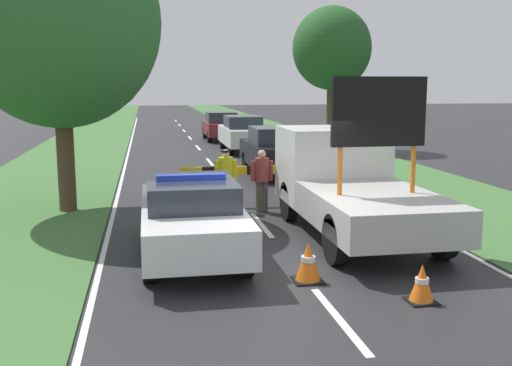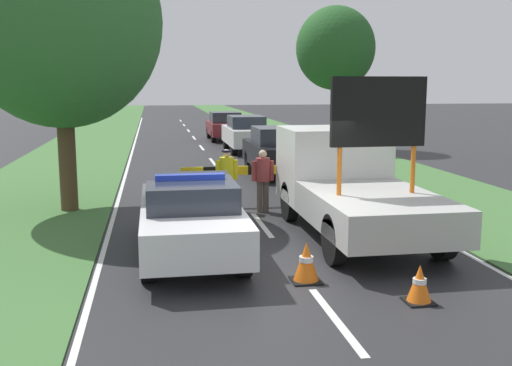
% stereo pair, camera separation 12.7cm
% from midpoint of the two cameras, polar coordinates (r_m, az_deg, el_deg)
% --- Properties ---
extents(ground_plane, '(160.00, 160.00, 0.00)m').
position_cam_midpoint_polar(ground_plane, '(10.68, 3.38, -7.84)').
color(ground_plane, '#28282B').
extents(lane_markings, '(6.86, 62.57, 0.01)m').
position_cam_midpoint_polar(lane_markings, '(26.19, -4.93, 2.46)').
color(lane_markings, silver).
rests_on(lane_markings, ground).
extents(grass_verge_left, '(4.56, 120.00, 0.03)m').
position_cam_midpoint_polar(grass_verge_left, '(30.25, -16.61, 3.06)').
color(grass_verge_left, '#427038').
rests_on(grass_verge_left, ground).
extents(grass_verge_right, '(4.56, 120.00, 0.03)m').
position_cam_midpoint_polar(grass_verge_right, '(31.16, 4.97, 3.60)').
color(grass_verge_right, '#427038').
rests_on(grass_verge_right, ground).
extents(police_car, '(1.81, 4.80, 1.54)m').
position_cam_midpoint_polar(police_car, '(11.21, -6.53, -3.05)').
color(police_car, white).
rests_on(police_car, ground).
extents(work_truck, '(2.28, 5.62, 3.30)m').
position_cam_midpoint_polar(work_truck, '(13.03, 8.51, 0.16)').
color(work_truck, white).
rests_on(work_truck, ground).
extents(road_barrier, '(3.51, 0.08, 1.04)m').
position_cam_midpoint_polar(road_barrier, '(15.68, -1.13, 1.01)').
color(road_barrier, black).
rests_on(road_barrier, ground).
extents(police_officer, '(0.56, 0.36, 1.56)m').
position_cam_midpoint_polar(police_officer, '(14.99, -3.15, 0.82)').
color(police_officer, '#191E38').
rests_on(police_officer, ground).
extents(pedestrian_civilian, '(0.56, 0.36, 1.56)m').
position_cam_midpoint_polar(pedestrian_civilian, '(14.82, 0.31, 0.69)').
color(pedestrian_civilian, brown).
rests_on(pedestrian_civilian, ground).
extents(traffic_cone_near_police, '(0.42, 0.42, 0.58)m').
position_cam_midpoint_polar(traffic_cone_near_police, '(9.18, 15.13, -9.22)').
color(traffic_cone_near_police, black).
rests_on(traffic_cone_near_police, ground).
extents(traffic_cone_centre_front, '(0.48, 0.48, 0.66)m').
position_cam_midpoint_polar(traffic_cone_centre_front, '(9.77, 4.62, -7.50)').
color(traffic_cone_centre_front, black).
rests_on(traffic_cone_centre_front, ground).
extents(traffic_cone_near_truck, '(0.53, 0.53, 0.72)m').
position_cam_midpoint_polar(traffic_cone_near_truck, '(16.73, 4.83, -0.27)').
color(traffic_cone_near_truck, black).
rests_on(traffic_cone_near_truck, ground).
extents(queued_car_sedan_black, '(1.94, 4.26, 1.68)m').
position_cam_midpoint_polar(queued_car_sedan_black, '(21.02, 1.78, 3.12)').
color(queued_car_sedan_black, black).
rests_on(queued_car_sedan_black, ground).
extents(queued_car_van_white, '(1.77, 4.61, 1.69)m').
position_cam_midpoint_polar(queued_car_van_white, '(28.29, -1.43, 4.76)').
color(queued_car_van_white, silver).
rests_on(queued_car_van_white, ground).
extents(queued_car_wagon_maroon, '(1.81, 4.20, 1.60)m').
position_cam_midpoint_polar(queued_car_wagon_maroon, '(34.08, -3.46, 5.45)').
color(queued_car_wagon_maroon, maroon).
rests_on(queued_car_wagon_maroon, ground).
extents(roadside_tree_near_left, '(3.77, 3.77, 6.82)m').
position_cam_midpoint_polar(roadside_tree_near_left, '(29.50, 7.11, 12.57)').
color(roadside_tree_near_left, '#4C3823').
rests_on(roadside_tree_near_left, ground).
extents(roadside_tree_near_right, '(4.87, 4.87, 7.20)m').
position_cam_midpoint_polar(roadside_tree_near_right, '(15.54, -18.51, 14.37)').
color(roadside_tree_near_right, '#4C3823').
rests_on(roadside_tree_near_right, ground).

